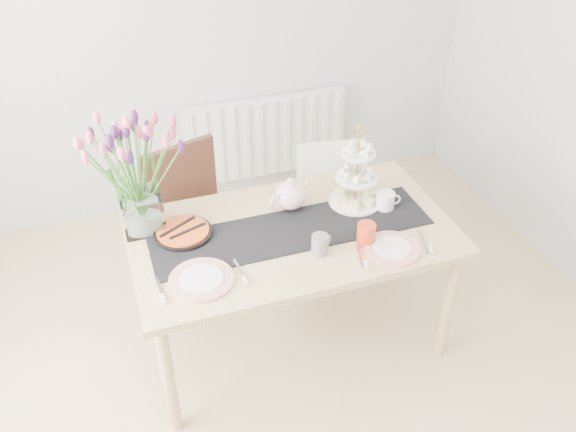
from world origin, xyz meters
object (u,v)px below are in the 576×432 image
object	(u,v)px
teapot	(290,195)
chair_white	(332,199)
cream_jug	(385,201)
tart_tin	(183,233)
dining_table	(292,243)
tulip_vase	(133,159)
cake_stand	(356,184)
radiator	(266,137)
mug_grey	(320,245)
mug_orange	(366,234)
plate_left	(201,280)
chair_brown	(193,213)
plate_right	(392,249)

from	to	relation	value
teapot	chair_white	bearing A→B (deg)	23.00
cream_jug	tart_tin	world-z (taller)	cream_jug
dining_table	tart_tin	size ratio (longest dim) A/B	5.57
tulip_vase	cream_jug	size ratio (longest dim) A/B	7.46
teapot	tulip_vase	bearing A→B (deg)	152.58
cake_stand	tart_tin	size ratio (longest dim) A/B	1.43
radiator	mug_grey	world-z (taller)	mug_grey
mug_orange	radiator	bearing A→B (deg)	48.82
cake_stand	cream_jug	xyz separation A→B (m)	(0.13, -0.10, -0.07)
tulip_vase	mug_orange	distance (m)	1.15
tart_tin	plate_left	distance (m)	0.36
radiator	mug_grey	distance (m)	1.77
dining_table	mug_orange	size ratio (longest dim) A/B	14.98
chair_brown	tulip_vase	bearing A→B (deg)	-148.47
dining_table	mug_grey	world-z (taller)	mug_grey
plate_right	tulip_vase	bearing A→B (deg)	152.66
chair_white	cream_jug	distance (m)	0.65
radiator	plate_left	xyz separation A→B (m)	(-0.83, -1.73, 0.31)
chair_brown	plate_left	size ratio (longest dim) A/B	3.12
cream_jug	mug_orange	bearing A→B (deg)	-119.99
tulip_vase	tart_tin	bearing A→B (deg)	-36.90
cake_stand	mug_grey	distance (m)	0.47
dining_table	plate_right	bearing A→B (deg)	-36.15
plate_right	cream_jug	bearing A→B (deg)	69.91
chair_white	tart_tin	size ratio (longest dim) A/B	2.79
teapot	tart_tin	world-z (taller)	teapot
cake_stand	mug_grey	bearing A→B (deg)	-135.05
cream_jug	plate_right	bearing A→B (deg)	-96.73
teapot	plate_right	bearing A→B (deg)	-75.46
chair_brown	dining_table	bearing A→B (deg)	-75.13
chair_brown	tulip_vase	xyz separation A→B (m)	(-0.30, -0.34, 0.61)
tulip_vase	tart_tin	distance (m)	0.44
tulip_vase	plate_right	distance (m)	1.29
cream_jug	plate_right	xyz separation A→B (m)	(-0.12, -0.32, -0.04)
radiator	cream_jug	bearing A→B (deg)	-82.56
plate_right	teapot	bearing A→B (deg)	125.69
tulip_vase	teapot	size ratio (longest dim) A/B	2.73
dining_table	plate_left	xyz separation A→B (m)	(-0.51, -0.22, 0.08)
cake_stand	plate_left	bearing A→B (deg)	-159.23
chair_white	cream_jug	world-z (taller)	cream_jug
mug_grey	cream_jug	bearing A→B (deg)	3.71
plate_left	cake_stand	bearing A→B (deg)	20.77
teapot	mug_grey	distance (m)	0.39
cream_jug	plate_left	size ratio (longest dim) A/B	0.32
tulip_vase	cake_stand	xyz separation A→B (m)	(1.09, -0.14, -0.28)
cake_stand	plate_right	size ratio (longest dim) A/B	1.54
chair_brown	mug_grey	size ratio (longest dim) A/B	9.41
dining_table	plate_right	xyz separation A→B (m)	(0.40, -0.29, 0.08)
mug_orange	plate_right	distance (m)	0.14
dining_table	tulip_vase	distance (m)	0.88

